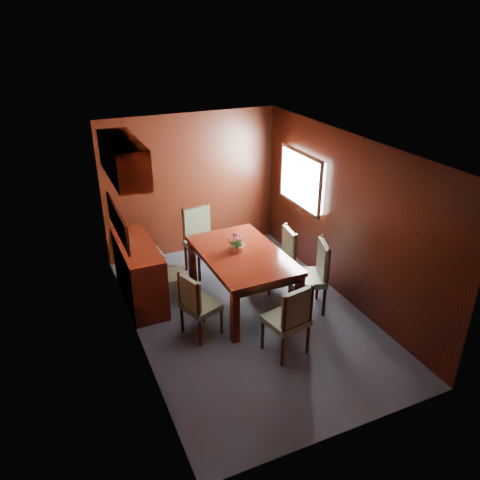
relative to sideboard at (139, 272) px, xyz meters
name	(u,v)px	position (x,y,z in m)	size (l,w,h in m)	color
ground	(247,315)	(1.25, -1.00, -0.45)	(4.50, 4.50, 0.00)	#343947
room_shell	(230,199)	(1.15, -0.67, 1.18)	(3.06, 4.52, 2.41)	black
sideboard	(139,272)	(0.00, 0.00, 0.00)	(0.48, 1.40, 0.90)	#340D06
dining_table	(242,260)	(1.32, -0.67, 0.24)	(1.10, 1.74, 0.81)	#340D06
chair_left_near	(197,302)	(0.47, -1.15, 0.05)	(0.53, 0.54, 0.91)	black
chair_left_far	(167,272)	(0.36, -0.21, 0.03)	(0.41, 0.43, 0.86)	black
chair_right_near	(314,272)	(2.17, -1.20, 0.13)	(0.61, 0.62, 1.04)	black
chair_right_far	(282,255)	(2.05, -0.50, 0.08)	(0.49, 0.51, 0.96)	black
chair_head	(290,317)	(1.37, -1.96, 0.09)	(0.54, 0.52, 0.98)	black
chair_foot	(201,236)	(1.11, 0.48, 0.15)	(0.60, 0.58, 1.08)	black
flower_centerpiece	(237,242)	(1.29, -0.55, 0.47)	(0.24, 0.24, 0.24)	#B54C37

